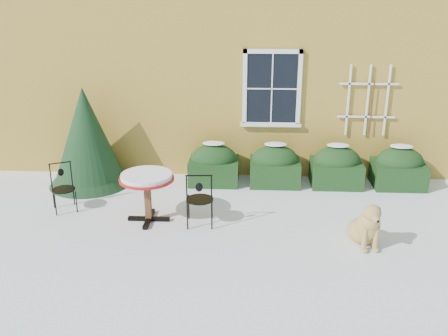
# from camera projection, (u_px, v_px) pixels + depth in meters

# --- Properties ---
(ground) EXTENTS (80.00, 80.00, 0.00)m
(ground) POSITION_uv_depth(u_px,v_px,m) (221.00, 238.00, 8.40)
(ground) COLOR white
(ground) RESTS_ON ground
(house) EXTENTS (12.40, 8.40, 6.40)m
(house) POSITION_uv_depth(u_px,v_px,m) (236.00, 16.00, 13.86)
(house) COLOR gold
(house) RESTS_ON ground
(hedge_row) EXTENTS (4.95, 0.80, 0.91)m
(hedge_row) POSITION_uv_depth(u_px,v_px,m) (306.00, 166.00, 10.57)
(hedge_row) COLOR black
(hedge_row) RESTS_ON ground
(evergreen_shrub) EXTENTS (1.72, 1.72, 2.09)m
(evergreen_shrub) POSITION_uv_depth(u_px,v_px,m) (87.00, 146.00, 10.45)
(evergreen_shrub) COLOR black
(evergreen_shrub) RESTS_ON ground
(bistro_table) EXTENTS (0.97, 0.97, 0.90)m
(bistro_table) POSITION_uv_depth(u_px,v_px,m) (147.00, 182.00, 8.78)
(bistro_table) COLOR black
(bistro_table) RESTS_ON ground
(patio_chair_near) EXTENTS (0.49, 0.49, 1.02)m
(patio_chair_near) POSITION_uv_depth(u_px,v_px,m) (200.00, 199.00, 8.70)
(patio_chair_near) COLOR black
(patio_chair_near) RESTS_ON ground
(patio_chair_far) EXTENTS (0.53, 0.53, 0.90)m
(patio_chair_far) POSITION_uv_depth(u_px,v_px,m) (63.00, 187.00, 9.35)
(patio_chair_far) COLOR black
(patio_chair_far) RESTS_ON ground
(dog) EXTENTS (0.60, 0.92, 0.81)m
(dog) POSITION_uv_depth(u_px,v_px,m) (366.00, 227.00, 8.09)
(dog) COLOR tan
(dog) RESTS_ON ground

